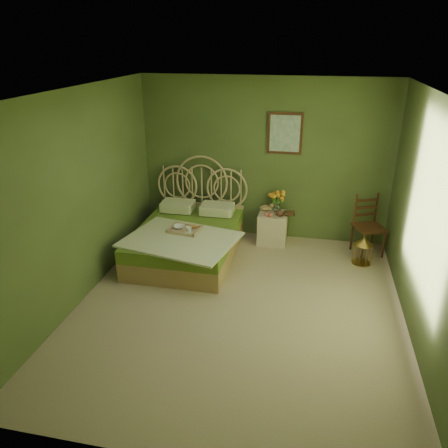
% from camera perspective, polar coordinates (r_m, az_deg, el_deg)
% --- Properties ---
extents(floor, '(4.50, 4.50, 0.00)m').
position_cam_1_polar(floor, '(5.59, 1.94, -10.71)').
color(floor, tan).
rests_on(floor, ground).
extents(ceiling, '(4.50, 4.50, 0.00)m').
position_cam_1_polar(ceiling, '(4.67, 2.38, 16.84)').
color(ceiling, silver).
rests_on(ceiling, wall_back).
extents(wall_back, '(4.00, 0.00, 4.00)m').
position_cam_1_polar(wall_back, '(7.10, 5.28, 8.29)').
color(wall_back, '#566B38').
rests_on(wall_back, floor).
extents(wall_left, '(0.00, 4.50, 4.50)m').
position_cam_1_polar(wall_left, '(5.65, -18.32, 3.23)').
color(wall_left, '#566B38').
rests_on(wall_left, floor).
extents(wall_right, '(0.00, 4.50, 4.50)m').
position_cam_1_polar(wall_right, '(5.07, 25.00, -0.06)').
color(wall_right, '#566B38').
rests_on(wall_right, floor).
extents(wall_art, '(0.54, 0.04, 0.64)m').
position_cam_1_polar(wall_art, '(6.95, 7.96, 11.64)').
color(wall_art, '#3A2210').
rests_on(wall_art, wall_back).
extents(bed, '(1.70, 2.15, 1.33)m').
position_cam_1_polar(bed, '(6.70, -4.79, -1.78)').
color(bed, tan).
rests_on(bed, floor).
extents(nightstand, '(0.46, 0.47, 0.93)m').
position_cam_1_polar(nightstand, '(7.15, 6.45, 0.23)').
color(nightstand, '#F2E1C5').
rests_on(nightstand, floor).
extents(chair, '(0.54, 0.54, 0.93)m').
position_cam_1_polar(chair, '(7.07, 18.47, 0.36)').
color(chair, '#3A2210').
rests_on(chair, floor).
extents(birdcage, '(0.28, 0.28, 0.42)m').
position_cam_1_polar(birdcage, '(6.79, 17.67, -3.37)').
color(birdcage, '#B6883A').
rests_on(birdcage, floor).
extents(book_lower, '(0.19, 0.24, 0.02)m').
position_cam_1_polar(book_lower, '(7.08, 7.92, 1.38)').
color(book_lower, '#381E0F').
rests_on(book_lower, nightstand).
extents(book_upper, '(0.18, 0.23, 0.02)m').
position_cam_1_polar(book_upper, '(7.07, 7.92, 1.53)').
color(book_upper, '#472819').
rests_on(book_upper, nightstand).
extents(cereal_bowl, '(0.19, 0.19, 0.04)m').
position_cam_1_polar(cereal_bowl, '(6.48, -5.89, -0.38)').
color(cereal_bowl, white).
rests_on(cereal_bowl, bed).
extents(coffee_cup, '(0.09, 0.09, 0.08)m').
position_cam_1_polar(coffee_cup, '(6.33, -4.63, -0.74)').
color(coffee_cup, white).
rests_on(coffee_cup, bed).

